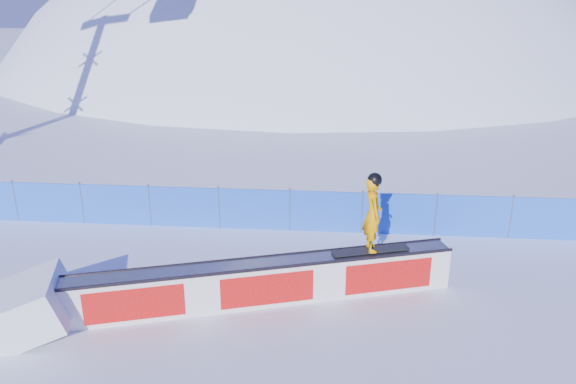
{
  "coord_description": "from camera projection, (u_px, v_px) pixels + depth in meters",
  "views": [
    {
      "loc": [
        2.2,
        -9.95,
        6.51
      ],
      "look_at": [
        1.08,
        3.0,
        1.71
      ],
      "focal_mm": 35.0,
      "sensor_mm": 36.0,
      "label": 1
    }
  ],
  "objects": [
    {
      "name": "ground",
      "position": [
        224.0,
        316.0,
        11.73
      ],
      "size": [
        160.0,
        160.0,
        0.0
      ],
      "primitive_type": "plane",
      "color": "white",
      "rests_on": "ground"
    },
    {
      "name": "snow_hill",
      "position": [
        310.0,
        241.0,
        57.22
      ],
      "size": [
        64.0,
        64.0,
        64.0
      ],
      "color": "white",
      "rests_on": "ground"
    },
    {
      "name": "safety_fence",
      "position": [
        254.0,
        209.0,
        15.73
      ],
      "size": [
        22.05,
        0.05,
        1.3
      ],
      "color": "blue",
      "rests_on": "ground"
    },
    {
      "name": "rail_box",
      "position": [
        265.0,
        283.0,
        12.07
      ],
      "size": [
        8.18,
        3.06,
        1.01
      ],
      "rotation": [
        0.0,
        0.0,
        0.3
      ],
      "color": "white",
      "rests_on": "ground"
    },
    {
      "name": "snow_ramp",
      "position": [
        7.0,
        332.0,
        11.18
      ],
      "size": [
        2.96,
        2.32,
        1.62
      ],
      "primitive_type": null,
      "rotation": [
        0.0,
        -0.31,
        0.3
      ],
      "color": "white",
      "rests_on": "ground"
    },
    {
      "name": "snowboarder",
      "position": [
        373.0,
        213.0,
        12.06
      ],
      "size": [
        1.75,
        0.81,
        1.81
      ],
      "rotation": [
        0.0,
        0.0,
        1.76
      ],
      "color": "black",
      "rests_on": "rail_box"
    }
  ]
}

